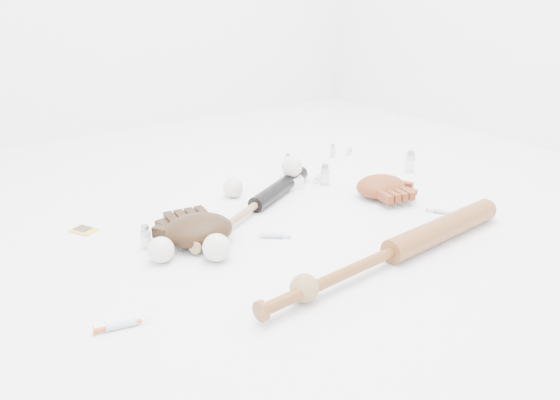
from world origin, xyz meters
TOP-DOWN VIEW (x-y plane):
  - bat_dark at (-0.07, 0.11)m, footprint 0.73×0.42m
  - bat_wood at (0.04, -0.43)m, footprint 1.02×0.15m
  - glove_dark at (-0.35, 0.01)m, footprint 0.29×0.29m
  - glove_tan at (0.39, -0.03)m, footprint 0.27×0.27m
  - trading_card at (-0.61, 0.31)m, footprint 0.09×0.10m
  - pedestal at (0.18, 0.24)m, footprint 0.10×0.10m
  - baseball_on_pedestal at (0.18, 0.24)m, footprint 0.08×0.08m
  - baseball_left at (-0.49, -0.04)m, footprint 0.08×0.08m
  - baseball_upper at (-0.06, 0.28)m, footprint 0.07×0.07m
  - baseball_mid at (-0.36, -0.12)m, footprint 0.08×0.08m
  - baseball_aged at (-0.28, -0.44)m, footprint 0.07×0.07m
  - syringe_0 at (-0.70, -0.28)m, footprint 0.15×0.06m
  - syringe_1 at (-0.14, -0.09)m, footprint 0.13×0.11m
  - syringe_2 at (0.32, 0.25)m, footprint 0.12×0.10m
  - syringe_3 at (0.45, -0.28)m, footprint 0.09×0.14m
  - syringe_4 at (0.67, 0.45)m, footprint 0.12×0.10m
  - vial_0 at (0.32, 0.45)m, footprint 0.02×0.02m
  - vial_1 at (0.57, 0.45)m, footprint 0.02×0.02m
  - vial_2 at (0.31, 0.19)m, footprint 0.03×0.03m
  - vial_3 at (0.70, 0.10)m, footprint 0.04×0.04m
  - vial_4 at (-0.49, 0.07)m, footprint 0.03×0.03m

SIDE VIEW (x-z plane):
  - trading_card at x=-0.61m, z-range 0.00..0.00m
  - syringe_2 at x=0.32m, z-range 0.00..0.02m
  - syringe_4 at x=0.67m, z-range 0.00..0.02m
  - syringe_1 at x=-0.14m, z-range 0.00..0.02m
  - syringe_3 at x=0.45m, z-range 0.00..0.02m
  - syringe_0 at x=-0.70m, z-range 0.00..0.02m
  - pedestal at x=0.18m, z-range 0.00..0.04m
  - bat_dark at x=-0.07m, z-range 0.00..0.06m
  - vial_1 at x=0.57m, z-range 0.00..0.06m
  - vial_0 at x=0.32m, z-range 0.00..0.06m
  - baseball_upper at x=-0.06m, z-range 0.00..0.07m
  - bat_wood at x=0.04m, z-range 0.00..0.07m
  - baseball_aged at x=-0.28m, z-range 0.00..0.07m
  - vial_4 at x=-0.49m, z-range 0.00..0.08m
  - baseball_left at x=-0.49m, z-range 0.00..0.08m
  - baseball_mid at x=-0.36m, z-range 0.00..0.08m
  - glove_tan at x=0.39m, z-range 0.00..0.08m
  - vial_2 at x=0.31m, z-range 0.00..0.09m
  - vial_3 at x=0.70m, z-range 0.00..0.09m
  - glove_dark at x=-0.35m, z-range 0.00..0.09m
  - baseball_on_pedestal at x=0.18m, z-range 0.04..0.13m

